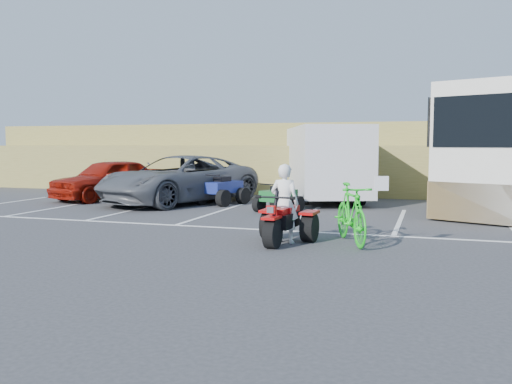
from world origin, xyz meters
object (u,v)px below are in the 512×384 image
(rider, at_px, (285,203))
(grey_pickup, at_px, (179,179))
(quad_atv_green, at_px, (279,212))
(green_dirt_bike, at_px, (351,213))
(cargo_trailer, at_px, (326,161))
(red_car, at_px, (109,179))
(red_trike_atv, at_px, (282,244))
(quad_atv_blue, at_px, (222,204))

(rider, distance_m, grey_pickup, 8.38)
(rider, relative_size, quad_atv_green, 1.21)
(green_dirt_bike, bearing_deg, grey_pickup, 115.20)
(quad_atv_green, bearing_deg, cargo_trailer, 97.61)
(rider, distance_m, red_car, 10.94)
(red_car, distance_m, cargo_trailer, 8.13)
(red_car, bearing_deg, rider, -18.56)
(rider, relative_size, grey_pickup, 0.27)
(cargo_trailer, bearing_deg, red_car, 173.83)
(red_trike_atv, bearing_deg, red_car, 146.04)
(rider, distance_m, quad_atv_blue, 7.57)
(rider, bearing_deg, green_dirt_bike, -160.91)
(red_car, distance_m, quad_atv_blue, 4.76)
(cargo_trailer, height_order, quad_atv_blue, cargo_trailer)
(grey_pickup, bearing_deg, red_car, -166.20)
(grey_pickup, xyz_separation_m, cargo_trailer, (4.75, 2.39, 0.62))
(red_car, bearing_deg, green_dirt_bike, -13.27)
(red_car, height_order, quad_atv_green, red_car)
(rider, bearing_deg, red_trike_atv, 90.00)
(green_dirt_bike, bearing_deg, quad_atv_green, 97.59)
(grey_pickup, height_order, quad_atv_blue, grey_pickup)
(cargo_trailer, bearing_deg, green_dirt_bike, -96.17)
(red_trike_atv, height_order, quad_atv_green, red_trike_atv)
(green_dirt_bike, height_order, grey_pickup, grey_pickup)
(rider, relative_size, cargo_trailer, 0.27)
(red_trike_atv, relative_size, green_dirt_bike, 0.77)
(red_trike_atv, distance_m, cargo_trailer, 9.00)
(grey_pickup, height_order, cargo_trailer, cargo_trailer)
(grey_pickup, xyz_separation_m, red_car, (-3.11, 0.42, -0.07))
(quad_atv_blue, distance_m, quad_atv_green, 2.75)
(quad_atv_green, bearing_deg, grey_pickup, -177.87)
(green_dirt_bike, distance_m, quad_atv_blue, 8.06)
(quad_atv_blue, bearing_deg, green_dirt_bike, -31.55)
(rider, bearing_deg, grey_pickup, -44.20)
(cargo_trailer, distance_m, quad_atv_blue, 4.16)
(rider, relative_size, quad_atv_blue, 1.01)
(green_dirt_bike, bearing_deg, red_trike_atv, 176.39)
(grey_pickup, distance_m, cargo_trailer, 5.35)
(quad_atv_blue, bearing_deg, grey_pickup, -158.56)
(red_trike_atv, height_order, red_car, red_car)
(rider, bearing_deg, red_car, -33.31)
(quad_atv_green, bearing_deg, red_car, -173.69)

